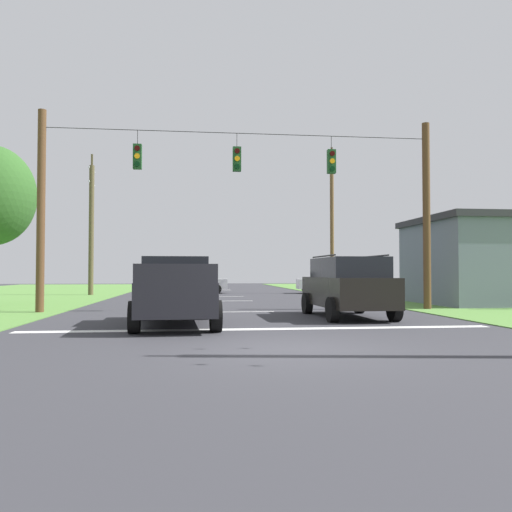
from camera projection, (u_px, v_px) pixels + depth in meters
ground_plane at (285, 350)px, 10.04m from camera, size 120.00×120.00×0.00m
stop_bar_stripe at (261, 329)px, 13.62m from camera, size 12.56×0.45×0.01m
lane_dash_0 at (241, 312)px, 19.58m from camera, size 2.50×0.15×0.01m
lane_dash_1 at (229, 301)px, 27.02m from camera, size 2.50×0.15×0.01m
lane_dash_2 at (224, 296)px, 31.94m from camera, size 2.50×0.15×0.01m
lane_dash_3 at (217, 290)px, 42.70m from camera, size 2.50×0.15×0.01m
lane_dash_4 at (216, 290)px, 44.74m from camera, size 2.50×0.15×0.01m
overhead_signal_span at (241, 205)px, 20.09m from camera, size 15.32×0.31×7.58m
pickup_truck at (175, 291)px, 14.75m from camera, size 2.48×5.48×1.95m
suv_black at (347, 285)px, 17.21m from camera, size 2.29×4.84×2.05m
distant_car_crossing_white at (327, 282)px, 36.75m from camera, size 4.43×2.30×1.52m
distant_car_oncoming at (197, 282)px, 36.88m from camera, size 4.32×2.06×1.52m
utility_pole_mid_right at (332, 219)px, 36.94m from camera, size 0.28×1.66×10.47m
utility_pole_near_left at (91, 227)px, 33.82m from camera, size 0.33×1.91×9.26m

